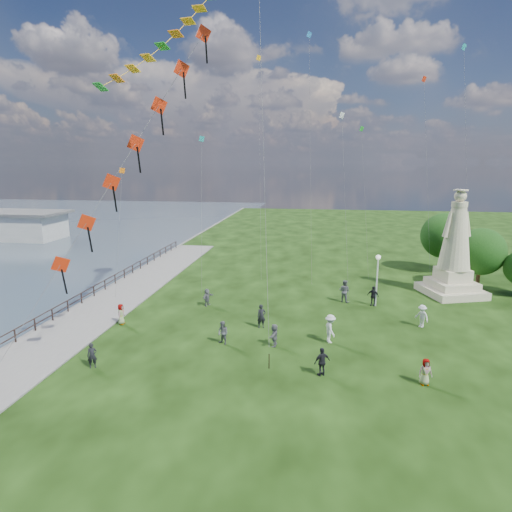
% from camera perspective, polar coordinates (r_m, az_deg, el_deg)
% --- Properties ---
extents(waterfront, '(200.00, 200.00, 1.51)m').
position_cam_1_polar(waterfront, '(35.82, -23.12, -7.67)').
color(waterfront, '#34444E').
rests_on(waterfront, ground).
extents(statue, '(5.79, 5.79, 9.34)m').
position_cam_1_polar(statue, '(41.51, 24.94, -0.01)').
color(statue, tan).
rests_on(statue, ground).
extents(lamppost, '(0.40, 0.40, 4.31)m').
position_cam_1_polar(lamppost, '(36.10, 15.90, -1.71)').
color(lamppost, silver).
rests_on(lamppost, ground).
extents(tree_row, '(8.55, 12.11, 6.38)m').
position_cam_1_polar(tree_row, '(47.15, 26.24, 1.32)').
color(tree_row, '#382314').
rests_on(tree_row, ground).
extents(person_0, '(0.65, 0.57, 1.49)m').
position_cam_1_polar(person_0, '(26.90, -21.01, -12.29)').
color(person_0, black).
rests_on(person_0, ground).
extents(person_1, '(0.89, 0.79, 1.55)m').
position_cam_1_polar(person_1, '(28.25, -4.43, -10.19)').
color(person_1, '#595960').
rests_on(person_1, ground).
extents(person_2, '(0.99, 1.37, 1.90)m').
position_cam_1_polar(person_2, '(28.78, 9.87, -9.53)').
color(person_2, silver).
rests_on(person_2, ground).
extents(person_3, '(1.08, 0.92, 1.64)m').
position_cam_1_polar(person_3, '(24.59, 8.80, -13.76)').
color(person_3, black).
rests_on(person_3, ground).
extents(person_4, '(0.78, 0.56, 1.47)m').
position_cam_1_polar(person_4, '(25.15, 21.65, -14.15)').
color(person_4, '#595960').
rests_on(person_4, ground).
extents(person_5, '(1.02, 1.47, 1.45)m').
position_cam_1_polar(person_5, '(35.64, -6.53, -5.47)').
color(person_5, '#595960').
rests_on(person_5, ground).
extents(person_6, '(0.74, 0.62, 1.72)m').
position_cam_1_polar(person_6, '(30.79, 0.72, -8.04)').
color(person_6, black).
rests_on(person_6, ground).
extents(person_7, '(1.10, 0.95, 1.92)m').
position_cam_1_polar(person_7, '(37.02, 11.70, -4.59)').
color(person_7, '#595960').
rests_on(person_7, ground).
extents(person_8, '(1.11, 1.18, 1.66)m').
position_cam_1_polar(person_8, '(33.13, 21.24, -7.47)').
color(person_8, silver).
rests_on(person_8, ground).
extents(person_9, '(1.08, 0.85, 1.65)m').
position_cam_1_polar(person_9, '(36.72, 15.34, -5.15)').
color(person_9, black).
rests_on(person_9, ground).
extents(person_10, '(0.47, 0.76, 1.54)m').
position_cam_1_polar(person_10, '(32.99, -17.56, -7.39)').
color(person_10, '#595960').
rests_on(person_10, ground).
extents(person_11, '(0.70, 1.42, 1.49)m').
position_cam_1_polar(person_11, '(27.96, 2.47, -10.48)').
color(person_11, '#595960').
rests_on(person_11, ground).
extents(red_kite_train, '(9.73, 9.35, 19.76)m').
position_cam_1_polar(red_kite_train, '(26.42, -16.02, 13.44)').
color(red_kite_train, black).
rests_on(red_kite_train, ground).
extents(small_kites, '(31.78, 15.07, 23.92)m').
position_cam_1_polar(small_kites, '(42.56, 7.92, 15.79)').
color(small_kites, teal).
rests_on(small_kites, ground).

